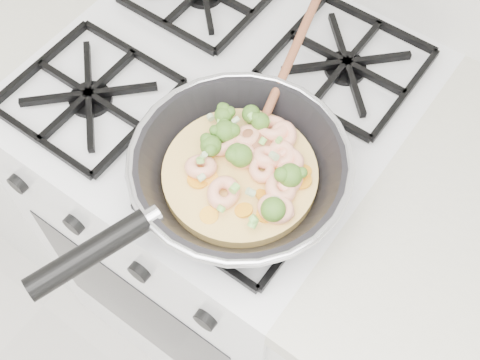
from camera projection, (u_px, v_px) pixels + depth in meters
The scene contains 2 objects.
stove at pixel (225, 210), 1.40m from camera, with size 0.60×0.60×0.92m.
skillet at pixel (239, 169), 0.87m from camera, with size 0.32×0.65×0.10m.
Camera 1 is at (0.41, 1.19, 1.70)m, focal length 46.11 mm.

